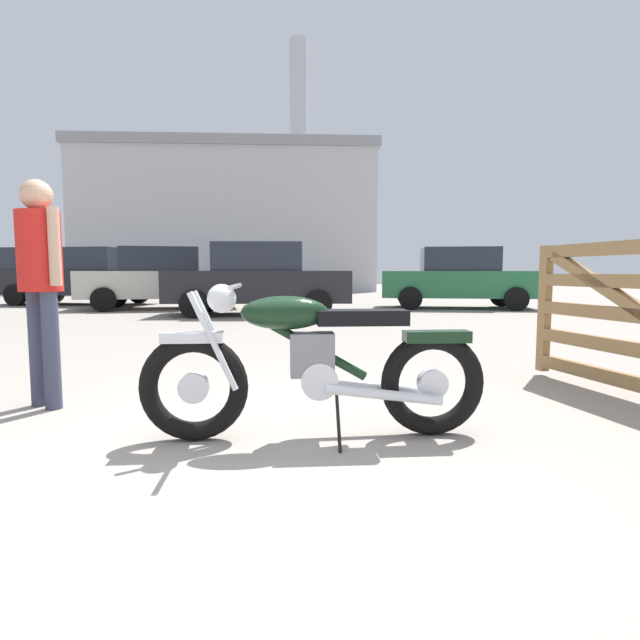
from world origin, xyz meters
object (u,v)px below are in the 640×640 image
object	(u,v)px
dark_sedan_left	(162,278)
white_estate_far	(260,279)
vintage_motorcycle	(313,364)
bystander	(40,269)
silver_sedan_mid	(458,278)
pale_sedan_back	(75,274)

from	to	relation	value
dark_sedan_left	white_estate_far	size ratio (longest dim) A/B	1.06
white_estate_far	vintage_motorcycle	bearing A→B (deg)	-82.69
bystander	dark_sedan_left	xyz separation A→B (m)	(-2.14, 10.28, -0.18)
dark_sedan_left	bystander	bearing A→B (deg)	90.37
white_estate_far	dark_sedan_left	bearing A→B (deg)	143.78
silver_sedan_mid	bystander	bearing A→B (deg)	-112.18
white_estate_far	silver_sedan_mid	xyz separation A→B (m)	(5.29, 2.14, 0.00)
vintage_motorcycle	pale_sedan_back	world-z (taller)	pale_sedan_back
bystander	white_estate_far	world-z (taller)	white_estate_far
white_estate_far	pale_sedan_back	bearing A→B (deg)	146.42
pale_sedan_back	silver_sedan_mid	bearing A→B (deg)	0.18
vintage_motorcycle	dark_sedan_left	bearing A→B (deg)	-72.94
bystander	silver_sedan_mid	xyz separation A→B (m)	(6.04, 10.35, -0.18)
dark_sedan_left	silver_sedan_mid	xyz separation A→B (m)	(8.18, 0.06, 0.00)
vintage_motorcycle	bystander	size ratio (longest dim) A/B	1.25
dark_sedan_left	silver_sedan_mid	size ratio (longest dim) A/B	1.01
bystander	dark_sedan_left	size ratio (longest dim) A/B	0.37
vintage_motorcycle	white_estate_far	world-z (taller)	white_estate_far
white_estate_far	pale_sedan_back	world-z (taller)	pale_sedan_back
bystander	silver_sedan_mid	distance (m)	11.98
white_estate_far	silver_sedan_mid	bearing A→B (deg)	21.50
vintage_motorcycle	white_estate_far	distance (m)	9.03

